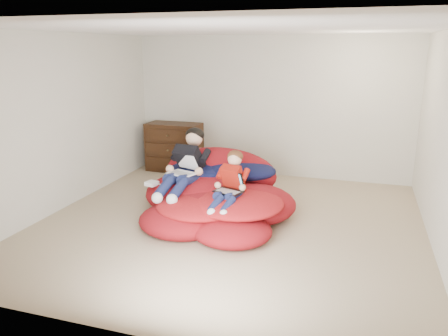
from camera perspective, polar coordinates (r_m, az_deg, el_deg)
room_shell at (r=5.83m, az=0.69°, el=-5.27°), size 5.10×5.10×2.77m
dresser at (r=8.37m, az=-6.52°, el=2.74°), size 1.02×0.58×0.91m
beanbag_pile at (r=6.18m, az=-1.08°, el=-3.58°), size 2.23×2.34×0.86m
cream_pillow at (r=6.89m, az=-2.79°, el=1.47°), size 0.45×0.29×0.29m
older_boy at (r=6.23m, az=-4.95°, el=0.79°), size 0.42×1.31×0.81m
younger_boy at (r=5.64m, az=0.85°, el=-1.69°), size 0.34×0.91×0.66m
laptop_white at (r=6.17m, az=-5.27°, el=-0.01°), size 0.43×0.49×0.24m
laptop_black at (r=5.64m, az=0.79°, el=-2.34°), size 0.40×0.44×0.24m
power_adapter at (r=6.28m, az=-9.41°, el=-2.00°), size 0.18×0.18×0.06m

